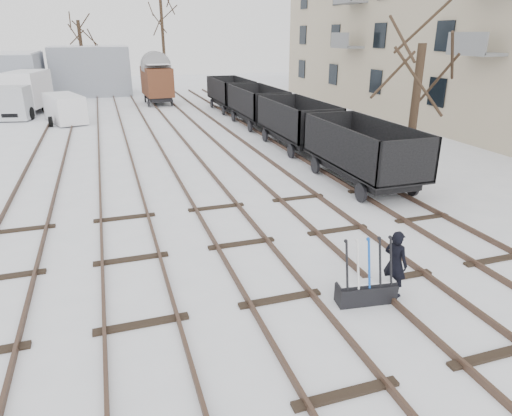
% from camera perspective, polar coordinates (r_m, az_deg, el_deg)
% --- Properties ---
extents(ground, '(120.00, 120.00, 0.00)m').
position_cam_1_polar(ground, '(10.33, 3.03, -11.42)').
color(ground, white).
rests_on(ground, ground).
extents(tracks, '(13.90, 52.00, 0.16)m').
position_cam_1_polar(tracks, '(22.68, -9.59, 6.77)').
color(tracks, black).
rests_on(tracks, ground).
extents(shed_right, '(7.00, 6.00, 4.50)m').
position_cam_1_polar(shed_right, '(48.22, -19.92, 15.89)').
color(shed_right, gray).
rests_on(shed_right, ground).
extents(ground_frame, '(1.34, 0.58, 1.49)m').
position_cam_1_polar(ground_frame, '(10.39, 13.58, -9.99)').
color(ground_frame, black).
rests_on(ground_frame, ground).
extents(worker, '(0.57, 0.67, 1.55)m').
position_cam_1_polar(worker, '(10.61, 17.02, -6.63)').
color(worker, black).
rests_on(worker, ground).
extents(freight_wagon_a, '(2.32, 5.80, 2.37)m').
position_cam_1_polar(freight_wagon_a, '(18.18, 13.04, 5.70)').
color(freight_wagon_a, black).
rests_on(freight_wagon_a, ground).
extents(freight_wagon_b, '(2.32, 5.80, 2.37)m').
position_cam_1_polar(freight_wagon_b, '(23.73, 5.09, 9.66)').
color(freight_wagon_b, black).
rests_on(freight_wagon_b, ground).
extents(freight_wagon_c, '(2.32, 5.80, 2.37)m').
position_cam_1_polar(freight_wagon_c, '(29.62, 0.14, 12.00)').
color(freight_wagon_c, black).
rests_on(freight_wagon_c, ground).
extents(freight_wagon_d, '(2.32, 5.80, 2.37)m').
position_cam_1_polar(freight_wagon_d, '(35.69, -3.20, 13.50)').
color(freight_wagon_d, black).
rests_on(freight_wagon_d, ground).
extents(box_van_wagon, '(2.45, 4.38, 3.27)m').
position_cam_1_polar(box_van_wagon, '(39.85, -12.30, 15.31)').
color(box_van_wagon, black).
rests_on(box_van_wagon, ground).
extents(lorry, '(3.06, 6.86, 3.00)m').
position_cam_1_polar(lorry, '(37.48, -26.95, 12.69)').
color(lorry, black).
rests_on(lorry, ground).
extents(panel_van, '(2.93, 4.47, 1.82)m').
position_cam_1_polar(panel_van, '(33.13, -22.80, 11.44)').
color(panel_van, silver).
rests_on(panel_van, ground).
extents(tree_near, '(0.30, 0.30, 5.22)m').
position_cam_1_polar(tree_near, '(17.81, 19.06, 10.43)').
color(tree_near, black).
rests_on(tree_near, ground).
extents(tree_far_left, '(0.30, 0.30, 6.63)m').
position_cam_1_polar(tree_far_left, '(45.51, -20.82, 16.90)').
color(tree_far_left, black).
rests_on(tree_far_left, ground).
extents(tree_far_right, '(0.30, 0.30, 8.78)m').
position_cam_1_polar(tree_far_right, '(48.75, -11.49, 19.25)').
color(tree_far_right, black).
rests_on(tree_far_right, ground).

